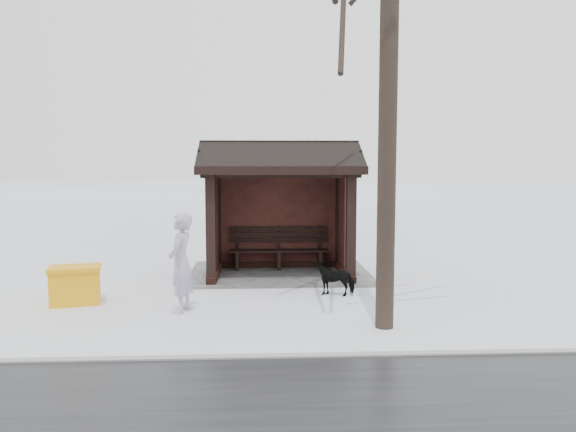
% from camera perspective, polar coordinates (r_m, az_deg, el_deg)
% --- Properties ---
extents(ground, '(120.00, 120.00, 0.00)m').
position_cam_1_polar(ground, '(13.05, -0.84, -6.01)').
color(ground, white).
rests_on(ground, ground).
extents(kerb, '(120.00, 0.15, 0.06)m').
position_cam_1_polar(kerb, '(7.74, 0.71, -14.12)').
color(kerb, gray).
rests_on(kerb, ground).
extents(trampled_patch, '(4.20, 3.20, 0.02)m').
position_cam_1_polar(trampled_patch, '(13.24, -0.87, -5.80)').
color(trampled_patch, gray).
rests_on(trampled_patch, ground).
extents(bus_shelter, '(3.60, 2.40, 3.09)m').
position_cam_1_polar(bus_shelter, '(12.95, -0.88, 3.56)').
color(bus_shelter, '#321A12').
rests_on(bus_shelter, ground).
extents(pedestrian, '(0.52, 0.70, 1.73)m').
position_cam_1_polar(pedestrian, '(9.94, -10.82, -4.68)').
color(pedestrian, '#AAA3BF').
rests_on(pedestrian, ground).
extents(dog, '(0.84, 0.53, 0.66)m').
position_cam_1_polar(dog, '(11.16, 4.82, -6.29)').
color(dog, black).
rests_on(dog, ground).
extents(grit_bin, '(1.03, 0.82, 0.70)m').
position_cam_1_polar(grit_bin, '(11.12, -20.81, -6.54)').
color(grit_bin, orange).
rests_on(grit_bin, ground).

